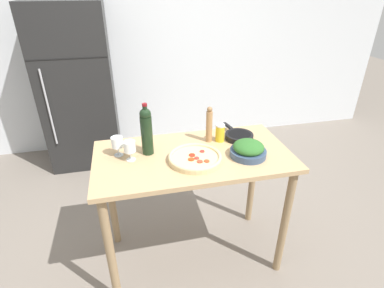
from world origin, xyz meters
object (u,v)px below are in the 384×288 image
object	(u,v)px
wine_glass_far	(117,143)
pepper_mill	(209,125)
wine_glass_near	(130,147)
homemade_pizza	(195,158)
salad_bowl	(248,150)
cast_iron_skillet	(239,136)
salt_canister	(220,133)
refrigerator	(78,88)
wine_bottle	(147,130)

from	to	relation	value
wine_glass_far	pepper_mill	size ratio (longest dim) A/B	0.51
wine_glass_near	homemade_pizza	distance (m)	0.43
wine_glass_near	pepper_mill	xyz separation A→B (m)	(0.57, 0.14, 0.04)
wine_glass_near	salad_bowl	bearing A→B (deg)	-9.17
salad_bowl	cast_iron_skillet	bearing A→B (deg)	82.85
pepper_mill	homemade_pizza	world-z (taller)	pepper_mill
wine_glass_near	wine_glass_far	world-z (taller)	same
salt_canister	cast_iron_skillet	size ratio (longest dim) A/B	0.39
pepper_mill	salad_bowl	distance (m)	0.34
salad_bowl	homemade_pizza	size ratio (longest dim) A/B	0.69
pepper_mill	salt_canister	world-z (taller)	pepper_mill
cast_iron_skillet	wine_glass_near	bearing A→B (deg)	-170.95
pepper_mill	homemade_pizza	distance (m)	0.31
pepper_mill	homemade_pizza	bearing A→B (deg)	-123.71
salt_canister	wine_glass_near	bearing A→B (deg)	-168.90
salad_bowl	wine_glass_far	bearing A→B (deg)	166.44
refrigerator	wine_bottle	world-z (taller)	refrigerator
pepper_mill	cast_iron_skillet	size ratio (longest dim) A/B	0.81
wine_glass_near	wine_glass_far	bearing A→B (deg)	134.04
homemade_pizza	salt_canister	world-z (taller)	salt_canister
salad_bowl	pepper_mill	bearing A→B (deg)	126.61
refrigerator	salad_bowl	xyz separation A→B (m)	(1.27, -1.90, 0.08)
refrigerator	wine_glass_far	world-z (taller)	refrigerator
wine_glass_far	salt_canister	world-z (taller)	wine_glass_far
wine_glass_near	salad_bowl	world-z (taller)	wine_glass_near
wine_glass_near	salt_canister	size ratio (longest dim) A/B	1.04
salt_canister	pepper_mill	bearing A→B (deg)	170.07
wine_glass_far	pepper_mill	bearing A→B (deg)	5.45
pepper_mill	salt_canister	distance (m)	0.10
refrigerator	homemade_pizza	xyz separation A→B (m)	(0.92, -1.87, 0.05)
wine_glass_far	salad_bowl	bearing A→B (deg)	-13.56
homemade_pizza	cast_iron_skillet	size ratio (longest dim) A/B	1.06
wine_glass_far	salad_bowl	world-z (taller)	wine_glass_far
pepper_mill	cast_iron_skillet	bearing A→B (deg)	-3.60
refrigerator	pepper_mill	bearing A→B (deg)	-56.52
wine_glass_far	homemade_pizza	world-z (taller)	wine_glass_far
homemade_pizza	wine_glass_far	bearing A→B (deg)	159.59
wine_bottle	salt_canister	size ratio (longest dim) A/B	2.75
homemade_pizza	salt_canister	xyz separation A→B (m)	(0.24, 0.23, 0.05)
wine_bottle	wine_glass_far	distance (m)	0.21
cast_iron_skillet	pepper_mill	bearing A→B (deg)	176.40
salad_bowl	homemade_pizza	bearing A→B (deg)	176.33
pepper_mill	wine_glass_far	bearing A→B (deg)	-174.55
pepper_mill	refrigerator	bearing A→B (deg)	123.48
wine_glass_near	pepper_mill	bearing A→B (deg)	13.95
wine_glass_near	cast_iron_skillet	bearing A→B (deg)	9.05
refrigerator	homemade_pizza	bearing A→B (deg)	-63.89
refrigerator	wine_glass_near	distance (m)	1.85
wine_glass_near	homemade_pizza	world-z (taller)	wine_glass_near
salad_bowl	cast_iron_skillet	distance (m)	0.25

